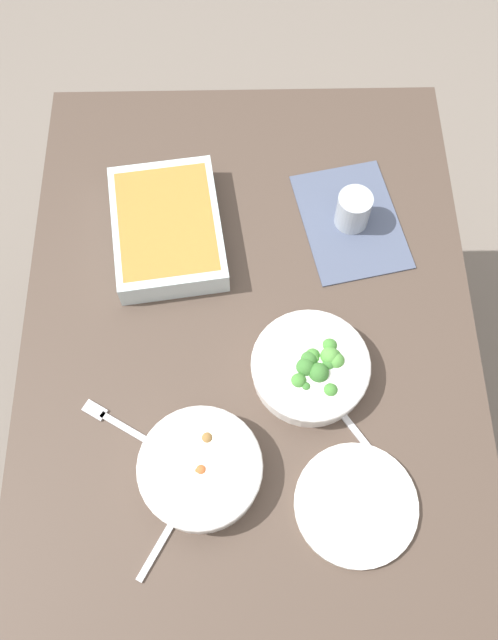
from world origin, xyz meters
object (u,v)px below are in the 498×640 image
at_px(spoon_by_broccoli, 335,404).
at_px(spoon_by_stew, 173,521).
at_px(stew_bowl, 201,469).
at_px(side_plate, 356,504).
at_px(fork_on_table, 118,424).
at_px(broccoli_bowl, 311,367).
at_px(drink_cup, 353,211).
at_px(baking_dish, 167,227).

bearing_deg(spoon_by_broccoli, spoon_by_stew, 125.00).
height_order(stew_bowl, side_plate, stew_bowl).
bearing_deg(spoon_by_stew, fork_on_table, 31.42).
bearing_deg(side_plate, fork_on_table, 70.13).
bearing_deg(spoon_by_stew, broccoli_bowl, -42.98).
xyz_separation_m(stew_bowl, broccoli_bowl, (0.19, -0.21, -0.00)).
xyz_separation_m(drink_cup, spoon_by_stew, (-0.62, 0.36, -0.03)).
bearing_deg(stew_bowl, spoon_by_stew, 150.18).
distance_m(stew_bowl, broccoli_bowl, 0.28).
relative_size(drink_cup, spoon_by_stew, 0.53).
bearing_deg(baking_dish, side_plate, -148.27).
bearing_deg(baking_dish, broccoli_bowl, -138.05).
xyz_separation_m(side_plate, spoon_by_stew, (-0.02, 0.32, -0.00)).
height_order(baking_dish, fork_on_table, baking_dish).
bearing_deg(fork_on_table, spoon_by_broccoli, -85.74).
bearing_deg(drink_cup, broccoli_bowl, 162.86).
distance_m(broccoli_bowl, baking_dish, 0.42).
distance_m(broccoli_bowl, fork_on_table, 0.38).
relative_size(side_plate, fork_on_table, 1.37).
bearing_deg(side_plate, baking_dish, 31.73).
xyz_separation_m(broccoli_bowl, spoon_by_stew, (-0.27, 0.25, -0.03)).
bearing_deg(fork_on_table, broccoli_bowl, -75.28).
bearing_deg(broccoli_bowl, fork_on_table, 104.72).
distance_m(baking_dish, spoon_by_broccoli, 0.50).
bearing_deg(side_plate, stew_bowl, 77.25).
bearing_deg(side_plate, spoon_by_stew, 93.95).
bearing_deg(side_plate, spoon_by_broccoli, 7.62).
height_order(spoon_by_broccoli, fork_on_table, spoon_by_broccoli).
relative_size(stew_bowl, side_plate, 1.01).
xyz_separation_m(drink_cup, spoon_by_broccoli, (-0.41, 0.06, -0.03)).
relative_size(baking_dish, fork_on_table, 2.03).
xyz_separation_m(baking_dish, drink_cup, (0.03, -0.39, 0.00)).
relative_size(stew_bowl, drink_cup, 2.61).
xyz_separation_m(baking_dish, side_plate, (-0.56, -0.35, -0.03)).
bearing_deg(baking_dish, spoon_by_stew, -177.38).
height_order(drink_cup, spoon_by_broccoli, drink_cup).
distance_m(stew_bowl, spoon_by_stew, 0.10).
height_order(stew_bowl, fork_on_table, stew_bowl).
bearing_deg(spoon_by_broccoli, drink_cup, -8.80).
relative_size(spoon_by_stew, spoon_by_broccoli, 1.04).
distance_m(spoon_by_stew, spoon_by_broccoli, 0.36).
bearing_deg(stew_bowl, baking_dish, 8.51).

